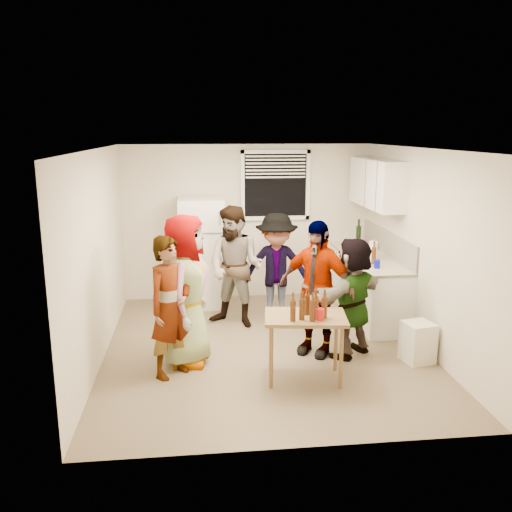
{
  "coord_description": "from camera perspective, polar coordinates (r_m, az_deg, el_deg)",
  "views": [
    {
      "loc": [
        -0.84,
        -6.42,
        2.72
      ],
      "look_at": [
        -0.08,
        0.26,
        1.15
      ],
      "focal_mm": 38.0,
      "sensor_mm": 36.0,
      "label": 1
    }
  ],
  "objects": [
    {
      "name": "refrigerator",
      "position": [
        8.51,
        -5.69,
        0.39
      ],
      "size": [
        0.7,
        0.7,
        1.7
      ],
      "primitive_type": "cube",
      "color": "white",
      "rests_on": "ground"
    },
    {
      "name": "guest_orange",
      "position": [
        6.93,
        9.87,
        -10.15
      ],
      "size": [
        1.99,
        2.01,
        0.44
      ],
      "primitive_type": "imported",
      "rotation": [
        0.0,
        0.0,
        3.8
      ],
      "color": "#C18349",
      "rests_on": "ground"
    },
    {
      "name": "paper_towel",
      "position": [
        7.96,
        12.18,
        -0.36
      ],
      "size": [
        0.12,
        0.12,
        0.27
      ],
      "primitive_type": "cylinder",
      "color": "white",
      "rests_on": "countertop"
    },
    {
      "name": "trash_bin",
      "position": [
        6.84,
        16.66,
        -8.61
      ],
      "size": [
        0.39,
        0.39,
        0.48
      ],
      "primitive_type": "cube",
      "rotation": [
        0.0,
        0.0,
        0.21
      ],
      "color": "silver",
      "rests_on": "ground"
    },
    {
      "name": "beer_bottle_counter",
      "position": [
        7.69,
        12.25,
        -0.85
      ],
      "size": [
        0.06,
        0.06,
        0.24
      ],
      "primitive_type": "cylinder",
      "color": "#47230C",
      "rests_on": "countertop"
    },
    {
      "name": "counter_lower",
      "position": [
        8.3,
        11.64,
        -3.13
      ],
      "size": [
        0.6,
        2.2,
        0.86
      ],
      "primitive_type": "cube",
      "color": "white",
      "rests_on": "ground"
    },
    {
      "name": "blue_cup",
      "position": [
        7.47,
        12.58,
        -1.27
      ],
      "size": [
        0.09,
        0.09,
        0.11
      ],
      "primitive_type": "cylinder",
      "color": "#0C10AA",
      "rests_on": "countertop"
    },
    {
      "name": "red_cup",
      "position": [
        5.85,
        6.73,
        -6.67
      ],
      "size": [
        0.09,
        0.09,
        0.12
      ],
      "primitive_type": "cylinder",
      "color": "red",
      "rests_on": "serving_table"
    },
    {
      "name": "wine_bottle",
      "position": [
        8.87,
        10.68,
        1.08
      ],
      "size": [
        0.08,
        0.08,
        0.32
      ],
      "primitive_type": "cylinder",
      "color": "black",
      "rests_on": "countertop"
    },
    {
      "name": "guest_black",
      "position": [
        6.93,
        6.17,
        -10.05
      ],
      "size": [
        1.81,
        1.93,
        0.41
      ],
      "primitive_type": "imported",
      "rotation": [
        0.0,
        0.0,
        -0.67
      ],
      "color": "black",
      "rests_on": "ground"
    },
    {
      "name": "kettle",
      "position": [
        8.56,
        10.61,
        0.65
      ],
      "size": [
        0.32,
        0.29,
        0.21
      ],
      "primitive_type": null,
      "rotation": [
        0.0,
        0.0,
        -0.42
      ],
      "color": "silver",
      "rests_on": "countertop"
    },
    {
      "name": "picture_frame",
      "position": [
        8.64,
        12.33,
        1.14
      ],
      "size": [
        0.02,
        0.16,
        0.14
      ],
      "primitive_type": "cube",
      "color": "gold",
      "rests_on": "countertop"
    },
    {
      "name": "guest_grey",
      "position": [
        6.67,
        -7.2,
        -11.01
      ],
      "size": [
        1.94,
        1.24,
        0.57
      ],
      "primitive_type": "imported",
      "rotation": [
        0.0,
        0.0,
        1.35
      ],
      "color": "gray",
      "rests_on": "ground"
    },
    {
      "name": "guest_back_left",
      "position": [
        7.81,
        -2.12,
        -7.24
      ],
      "size": [
        1.57,
        1.9,
        0.65
      ],
      "primitive_type": "imported",
      "rotation": [
        0.0,
        0.0,
        -0.52
      ],
      "color": "brown",
      "rests_on": "ground"
    },
    {
      "name": "guest_back_right",
      "position": [
        7.94,
        2.11,
        -6.9
      ],
      "size": [
        1.18,
        1.68,
        0.59
      ],
      "primitive_type": "imported",
      "rotation": [
        0.0,
        0.0,
        -0.1
      ],
      "color": "#3B3A3F",
      "rests_on": "ground"
    },
    {
      "name": "window",
      "position": [
        8.77,
        2.05,
        7.45
      ],
      "size": [
        1.12,
        0.1,
        1.06
      ],
      "primitive_type": null,
      "color": "white",
      "rests_on": "room"
    },
    {
      "name": "serving_table",
      "position": [
        6.24,
        5.08,
        -12.74
      ],
      "size": [
        0.95,
        0.7,
        0.74
      ],
      "primitive_type": null,
      "rotation": [
        0.0,
        0.0,
        -0.13
      ],
      "color": "brown",
      "rests_on": "ground"
    },
    {
      "name": "guest_stripe",
      "position": [
        6.4,
        -8.74,
        -12.17
      ],
      "size": [
        1.55,
        1.55,
        0.38
      ],
      "primitive_type": "imported",
      "rotation": [
        0.0,
        0.0,
        0.79
      ],
      "color": "#141933",
      "rests_on": "ground"
    },
    {
      "name": "upper_cabinets",
      "position": [
        8.25,
        12.57,
        7.49
      ],
      "size": [
        0.34,
        1.6,
        0.7
      ],
      "primitive_type": "cube",
      "color": "white",
      "rests_on": "room"
    },
    {
      "name": "countertop",
      "position": [
        8.19,
        11.78,
        -0.11
      ],
      "size": [
        0.64,
        2.22,
        0.04
      ],
      "primitive_type": "cube",
      "color": "beige",
      "rests_on": "counter_lower"
    },
    {
      "name": "backsplash",
      "position": [
        8.24,
        13.73,
        1.3
      ],
      "size": [
        0.03,
        2.2,
        0.36
      ],
      "primitive_type": "cube",
      "color": "#BDB6AD",
      "rests_on": "countertop"
    },
    {
      "name": "beer_bottle_table",
      "position": [
        5.88,
        6.25,
        -6.55
      ],
      "size": [
        0.06,
        0.06,
        0.24
      ],
      "primitive_type": "cylinder",
      "color": "#47230C",
      "rests_on": "serving_table"
    },
    {
      "name": "room",
      "position": [
        7.02,
        0.93,
        -9.64
      ],
      "size": [
        4.0,
        4.5,
        2.5
      ],
      "primitive_type": null,
      "color": "beige",
      "rests_on": "ground"
    }
  ]
}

